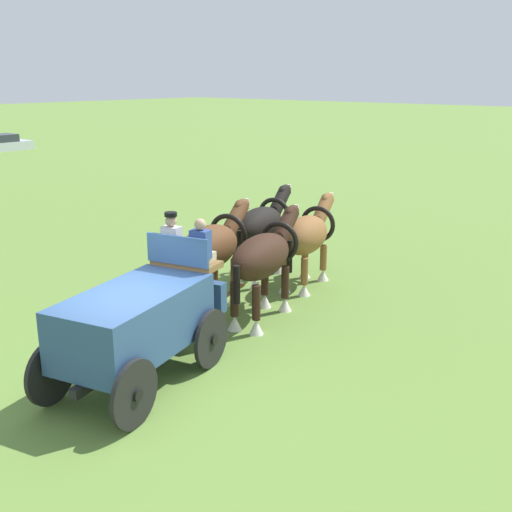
{
  "coord_description": "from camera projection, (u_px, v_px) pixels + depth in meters",
  "views": [
    {
      "loc": [
        -6.3,
        -8.04,
        5.22
      ],
      "look_at": [
        4.38,
        0.97,
        1.2
      ],
      "focal_mm": 44.02,
      "sensor_mm": 36.0,
      "label": 1
    }
  ],
  "objects": [
    {
      "name": "draft_horse_lead_near",
      "position": [
        261.0,
        227.0,
        16.47
      ],
      "size": [
        3.09,
        1.4,
        2.29
      ],
      "color": "black",
      "rests_on": "ground"
    },
    {
      "name": "ground_plane",
      "position": [
        138.0,
        383.0,
        11.06
      ],
      "size": [
        220.0,
        220.0,
        0.0
      ],
      "primitive_type": "plane",
      "color": "olive"
    },
    {
      "name": "draft_horse_lead_off",
      "position": [
        307.0,
        236.0,
        15.95
      ],
      "size": [
        2.92,
        1.39,
        2.18
      ],
      "color": "brown",
      "rests_on": "ground"
    },
    {
      "name": "draft_horse_rear_near",
      "position": [
        212.0,
        249.0,
        14.21
      ],
      "size": [
        3.02,
        1.45,
        2.34
      ],
      "color": "brown",
      "rests_on": "ground"
    },
    {
      "name": "draft_horse_rear_off",
      "position": [
        264.0,
        257.0,
        13.68
      ],
      "size": [
        3.14,
        1.43,
        2.29
      ],
      "color": "#331E14",
      "rests_on": "ground"
    },
    {
      "name": "show_wagon",
      "position": [
        140.0,
        319.0,
        10.88
      ],
      "size": [
        5.84,
        2.54,
        2.73
      ],
      "color": "#2D4C7A",
      "rests_on": "ground"
    }
  ]
}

